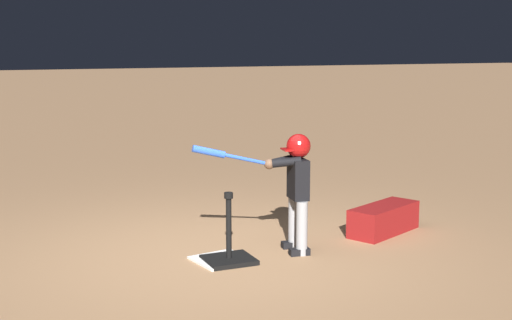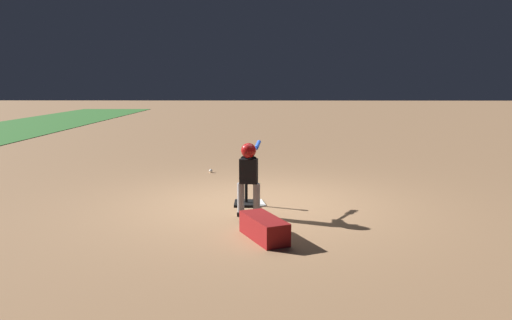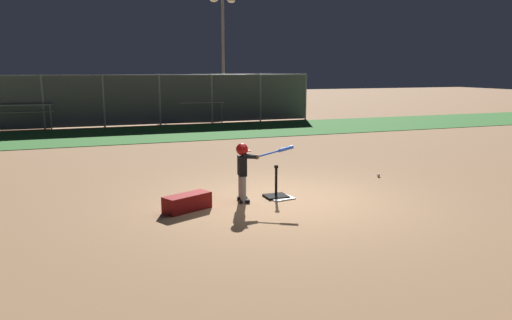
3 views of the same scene
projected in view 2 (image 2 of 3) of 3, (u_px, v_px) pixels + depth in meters
The scene contains 6 objects.
ground_plane at pixel (256, 204), 8.02m from camera, with size 90.00×90.00×0.00m, color #99704C.
home_plate at pixel (250, 203), 8.00m from camera, with size 0.44×0.44×0.02m, color white.
batting_tee at pixel (246, 199), 7.94m from camera, with size 0.42×0.37×0.61m.
batter_child at pixel (249, 170), 7.21m from camera, with size 1.06×0.35×1.07m.
baseball at pixel (211, 171), 10.77m from camera, with size 0.07×0.07×0.07m, color white.
equipment_bag at pixel (264, 228), 6.20m from camera, with size 0.84×0.32×0.28m, color maroon.
Camera 2 is at (-7.82, -0.10, 1.94)m, focal length 35.00 mm.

